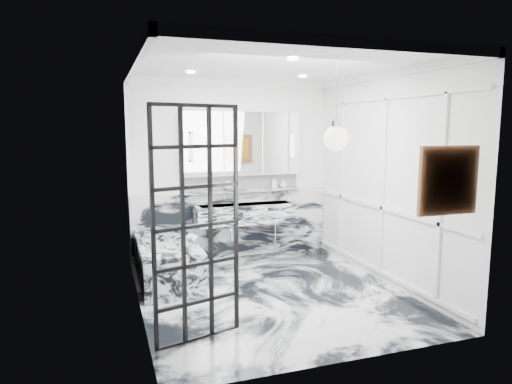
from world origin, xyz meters
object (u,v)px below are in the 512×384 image
object	(u,v)px
mirror_cabinet	(242,143)
bathtub	(167,261)
trough_sink	(246,214)
crittall_door	(197,226)

from	to	relation	value
mirror_cabinet	bathtub	size ratio (longest dim) A/B	1.15
trough_sink	mirror_cabinet	distance (m)	1.10
crittall_door	bathtub	world-z (taller)	crittall_door
crittall_door	bathtub	xyz separation A→B (m)	(-0.06, 1.83, -0.86)
crittall_door	trough_sink	size ratio (longest dim) A/B	1.42
mirror_cabinet	trough_sink	bearing A→B (deg)	-90.00
mirror_cabinet	bathtub	distance (m)	2.20
trough_sink	bathtub	xyz separation A→B (m)	(-1.33, -0.66, -0.45)
crittall_door	bathtub	distance (m)	2.02
crittall_door	trough_sink	bearing A→B (deg)	47.29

